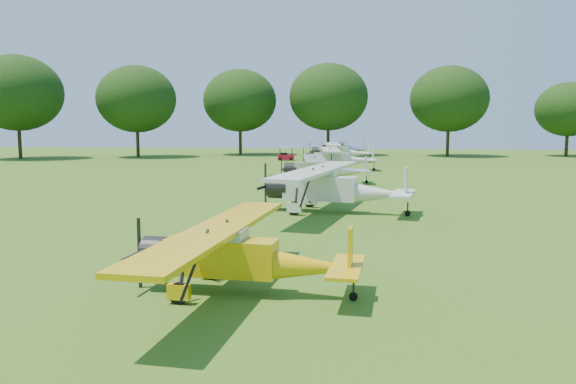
% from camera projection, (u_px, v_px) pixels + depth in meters
% --- Properties ---
extents(ground, '(160.00, 160.00, 0.00)m').
position_uv_depth(ground, '(296.00, 226.00, 23.42)').
color(ground, '#315A16').
rests_on(ground, ground).
extents(tree_belt, '(137.36, 130.27, 14.52)m').
position_uv_depth(tree_belt, '(387.00, 27.00, 22.18)').
color(tree_belt, '#302313').
rests_on(tree_belt, ground).
extents(aircraft_2, '(5.80, 9.24, 1.82)m').
position_uv_depth(aircraft_2, '(238.00, 252.00, 13.84)').
color(aircraft_2, '#D7AB09').
rests_on(aircraft_2, ground).
extents(aircraft_3, '(7.42, 11.74, 2.31)m').
position_uv_depth(aircraft_3, '(331.00, 185.00, 26.84)').
color(aircraft_3, silver).
rests_on(aircraft_3, ground).
extents(aircraft_4, '(6.54, 10.38, 2.04)m').
position_uv_depth(aircraft_4, '(322.00, 167.00, 40.49)').
color(aircraft_4, silver).
rests_on(aircraft_4, ground).
extents(aircraft_5, '(6.99, 11.13, 2.19)m').
position_uv_depth(aircraft_5, '(337.00, 157.00, 52.35)').
color(aircraft_5, silver).
rests_on(aircraft_5, ground).
extents(aircraft_6, '(7.28, 11.60, 2.28)m').
position_uv_depth(aircraft_6, '(339.00, 150.00, 64.78)').
color(aircraft_6, silver).
rests_on(aircraft_6, ground).
extents(aircraft_7, '(6.35, 10.11, 1.99)m').
position_uv_depth(aircraft_7, '(342.00, 147.00, 77.66)').
color(aircraft_7, silver).
rests_on(aircraft_7, ground).
extents(golf_cart, '(1.93, 1.24, 1.60)m').
position_uv_depth(golf_cart, '(286.00, 156.00, 67.52)').
color(golf_cart, '#AC0C22').
rests_on(golf_cart, ground).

